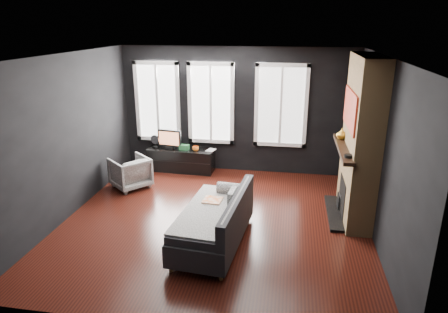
% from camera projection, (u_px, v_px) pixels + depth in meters
% --- Properties ---
extents(floor, '(5.00, 5.00, 0.00)m').
position_uv_depth(floor, '(215.00, 221.00, 6.69)').
color(floor, black).
rests_on(floor, ground).
extents(ceiling, '(5.00, 5.00, 0.00)m').
position_uv_depth(ceiling, '(214.00, 56.00, 5.83)').
color(ceiling, white).
rests_on(ceiling, ground).
extents(wall_back, '(5.00, 0.02, 2.70)m').
position_uv_depth(wall_back, '(236.00, 111.00, 8.59)').
color(wall_back, black).
rests_on(wall_back, ground).
extents(wall_left, '(0.02, 5.00, 2.70)m').
position_uv_depth(wall_left, '(68.00, 137.00, 6.65)').
color(wall_left, black).
rests_on(wall_left, ground).
extents(wall_right, '(0.02, 5.00, 2.70)m').
position_uv_depth(wall_right, '(381.00, 152.00, 5.87)').
color(wall_right, black).
rests_on(wall_right, ground).
extents(windows, '(4.00, 0.16, 1.76)m').
position_uv_depth(windows, '(215.00, 62.00, 8.30)').
color(windows, white).
rests_on(windows, wall_back).
extents(fireplace, '(0.70, 1.62, 2.70)m').
position_uv_depth(fireplace, '(361.00, 140.00, 6.46)').
color(fireplace, '#93724C').
rests_on(fireplace, floor).
extents(sofa, '(1.11, 1.95, 0.81)m').
position_uv_depth(sofa, '(213.00, 219.00, 5.91)').
color(sofa, '#252628').
rests_on(sofa, floor).
extents(stripe_pillow, '(0.11, 0.35, 0.34)m').
position_uv_depth(stripe_pillow, '(232.00, 200.00, 6.10)').
color(stripe_pillow, gray).
rests_on(stripe_pillow, sofa).
extents(armchair, '(0.91, 0.92, 0.69)m').
position_uv_depth(armchair, '(130.00, 171.00, 7.97)').
color(armchair, silver).
rests_on(armchair, floor).
extents(media_console, '(1.49, 0.52, 0.51)m').
position_uv_depth(media_console, '(181.00, 160.00, 8.89)').
color(media_console, black).
rests_on(media_console, floor).
extents(monitor, '(0.56, 0.20, 0.49)m').
position_uv_depth(monitor, '(169.00, 138.00, 8.75)').
color(monitor, black).
rests_on(monitor, media_console).
extents(desk_fan, '(0.27, 0.27, 0.30)m').
position_uv_depth(desk_fan, '(155.00, 141.00, 8.87)').
color(desk_fan, '#999999').
rests_on(desk_fan, media_console).
extents(mug, '(0.14, 0.11, 0.14)m').
position_uv_depth(mug, '(196.00, 148.00, 8.65)').
color(mug, orange).
rests_on(mug, media_console).
extents(book, '(0.17, 0.06, 0.24)m').
position_uv_depth(book, '(207.00, 145.00, 8.70)').
color(book, '#B4A28D').
rests_on(book, media_console).
extents(storage_box, '(0.22, 0.16, 0.11)m').
position_uv_depth(storage_box, '(184.00, 147.00, 8.74)').
color(storage_box, '#276836').
rests_on(storage_box, media_console).
extents(mantel_vase, '(0.24, 0.25, 0.18)m').
position_uv_depth(mantel_vase, '(342.00, 134.00, 6.93)').
color(mantel_vase, gold).
rests_on(mantel_vase, fireplace).
extents(mantel_clock, '(0.17, 0.17, 0.04)m').
position_uv_depth(mantel_clock, '(349.00, 156.00, 6.02)').
color(mantel_clock, black).
rests_on(mantel_clock, fireplace).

